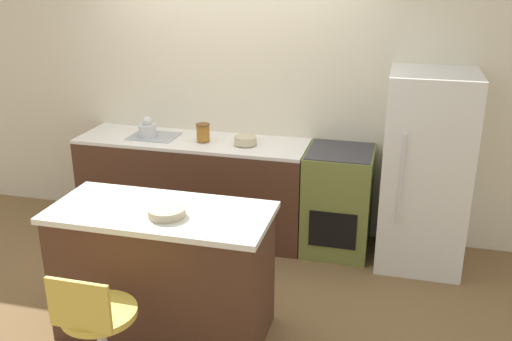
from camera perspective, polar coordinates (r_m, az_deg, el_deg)
ground_plane at (r=5.27m, az=-4.04°, el=-7.96°), size 14.00×14.00×0.00m
wall_back at (r=5.42m, az=-2.11°, el=7.59°), size 8.00×0.06×2.60m
back_counter at (r=5.46m, az=-6.27°, el=-1.59°), size 2.15×0.63×0.94m
kitchen_island at (r=4.05m, az=-9.21°, el=-9.91°), size 1.49×0.68×0.93m
oven_range at (r=5.16m, az=8.19°, el=-3.00°), size 0.58×0.64×0.94m
refrigerator at (r=4.97m, az=16.58°, el=-0.06°), size 0.70×0.73×1.67m
stool_chair at (r=3.59m, az=-15.45°, el=-15.63°), size 0.44×0.44×0.89m
kettle at (r=5.41m, az=-10.81°, el=4.13°), size 0.16×0.16×0.19m
mixing_bowl at (r=5.10m, az=-1.07°, el=3.04°), size 0.20×0.20×0.07m
canister_jar at (r=5.21m, az=-5.32°, el=3.82°), size 0.13×0.13×0.16m
fruit_bowl at (r=3.74m, az=-8.93°, el=-4.12°), size 0.25×0.25×0.06m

